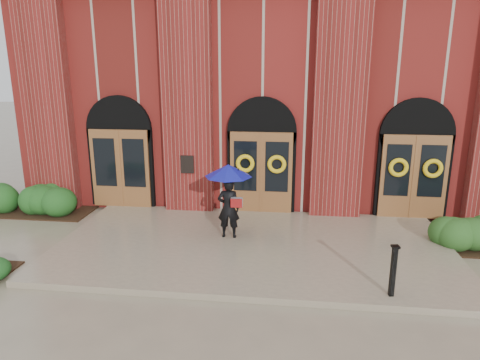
% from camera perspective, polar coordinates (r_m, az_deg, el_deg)
% --- Properties ---
extents(ground, '(90.00, 90.00, 0.00)m').
position_cam_1_polar(ground, '(11.02, 1.67, -9.46)').
color(ground, gray).
rests_on(ground, ground).
extents(landing, '(10.00, 5.30, 0.15)m').
position_cam_1_polar(landing, '(11.13, 1.75, -8.79)').
color(landing, gray).
rests_on(landing, ground).
extents(church_building, '(16.20, 12.53, 7.00)m').
position_cam_1_polar(church_building, '(18.84, 4.31, 11.62)').
color(church_building, maroon).
rests_on(church_building, ground).
extents(man_with_umbrella, '(1.26, 1.26, 1.98)m').
position_cam_1_polar(man_with_umbrella, '(11.06, -1.54, -0.91)').
color(man_with_umbrella, black).
rests_on(man_with_umbrella, landing).
extents(metal_post, '(0.17, 0.17, 1.06)m').
position_cam_1_polar(metal_post, '(9.01, 19.75, -11.20)').
color(metal_post, black).
rests_on(metal_post, landing).
extents(hedge_wall_left, '(3.33, 1.33, 0.85)m').
position_cam_1_polar(hedge_wall_left, '(15.25, -25.76, -2.32)').
color(hedge_wall_left, '#1C4A18').
rests_on(hedge_wall_left, ground).
extents(hedge_wall_right, '(2.96, 1.19, 0.76)m').
position_cam_1_polar(hedge_wall_right, '(12.43, 26.89, -6.36)').
color(hedge_wall_right, '#244D1B').
rests_on(hedge_wall_right, ground).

